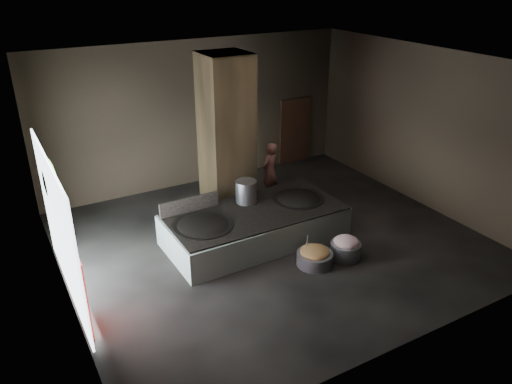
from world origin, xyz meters
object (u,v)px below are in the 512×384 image
meat_basin (345,250)px  wok_left (203,228)px  wok_right (298,201)px  cook (270,171)px  veg_basin (315,259)px  stock_pot (246,191)px  hearth_platform (255,226)px

meat_basin → wok_left: bearing=148.3°
wok_right → cook: bearing=82.1°
meat_basin → veg_basin: bearing=171.4°
stock_pot → cook: size_ratio=0.34×
hearth_platform → stock_pot: 0.92m
cook → veg_basin: (-0.97, -3.68, -0.72)m
wok_left → veg_basin: (2.10, -1.68, -0.59)m
wok_right → veg_basin: size_ratio=1.54×
hearth_platform → veg_basin: (0.65, -1.73, -0.23)m
veg_basin → meat_basin: bearing=-8.6°
stock_pot → veg_basin: stock_pot is taller
stock_pot → veg_basin: bearing=-75.2°
hearth_platform → wok_right: 1.40m
stock_pot → hearth_platform: bearing=-95.2°
veg_basin → wok_right: bearing=68.5°
hearth_platform → meat_basin: hearth_platform is taller
wok_right → meat_basin: bearing=-86.5°
stock_pot → cook: (1.57, 1.41, -0.25)m
hearth_platform → wok_right: bearing=1.2°
stock_pot → wok_left: bearing=-158.2°
hearth_platform → meat_basin: (1.47, -1.85, -0.19)m
stock_pot → veg_basin: 2.55m
cook → stock_pot: bearing=16.1°
wok_right → meat_basin: (0.12, -1.90, -0.55)m
hearth_platform → stock_pot: bearing=83.9°
hearth_platform → wok_left: wok_left is taller
veg_basin → hearth_platform: bearing=110.6°
hearth_platform → wok_left: 1.49m
wok_right → wok_left: bearing=-178.0°
meat_basin → stock_pot: bearing=120.5°
stock_pot → meat_basin: size_ratio=0.80×
wok_right → cook: 1.93m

